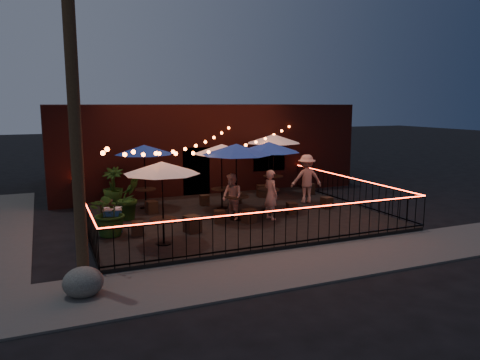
{
  "coord_description": "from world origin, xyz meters",
  "views": [
    {
      "loc": [
        -6.08,
        -13.03,
        4.07
      ],
      "look_at": [
        0.43,
        2.24,
        1.34
      ],
      "focal_mm": 35.0,
      "sensor_mm": 36.0,
      "label": 1
    }
  ],
  "objects_px": {
    "utility_pole": "(74,107)",
    "cooler": "(113,220)",
    "cafe_table_3": "(222,150)",
    "cafe_table_4": "(269,148)",
    "cafe_table_0": "(162,169)",
    "boulder": "(83,282)",
    "cafe_table_2": "(236,150)",
    "cafe_table_1": "(144,150)",
    "cafe_table_5": "(274,140)"
  },
  "relations": [
    {
      "from": "utility_pole",
      "to": "cooler",
      "type": "xyz_separation_m",
      "value": [
        1.2,
        3.94,
        -3.47
      ]
    },
    {
      "from": "cafe_table_3",
      "to": "cafe_table_4",
      "type": "bearing_deg",
      "value": -33.17
    },
    {
      "from": "cafe_table_0",
      "to": "cafe_table_3",
      "type": "bearing_deg",
      "value": 49.01
    },
    {
      "from": "utility_pole",
      "to": "boulder",
      "type": "relative_size",
      "value": 9.14
    },
    {
      "from": "cafe_table_3",
      "to": "cooler",
      "type": "relative_size",
      "value": 3.51
    },
    {
      "from": "utility_pole",
      "to": "cafe_table_2",
      "type": "height_order",
      "value": "utility_pole"
    },
    {
      "from": "utility_pole",
      "to": "cafe_table_1",
      "type": "relative_size",
      "value": 3.33
    },
    {
      "from": "cafe_table_1",
      "to": "cafe_table_0",
      "type": "bearing_deg",
      "value": -95.92
    },
    {
      "from": "cafe_table_3",
      "to": "cafe_table_2",
      "type": "bearing_deg",
      "value": -94.66
    },
    {
      "from": "utility_pole",
      "to": "cafe_table_5",
      "type": "bearing_deg",
      "value": 41.07
    },
    {
      "from": "cafe_table_1",
      "to": "boulder",
      "type": "bearing_deg",
      "value": -111.36
    },
    {
      "from": "utility_pole",
      "to": "cooler",
      "type": "height_order",
      "value": "utility_pole"
    },
    {
      "from": "cafe_table_3",
      "to": "boulder",
      "type": "bearing_deg",
      "value": -131.59
    },
    {
      "from": "utility_pole",
      "to": "cafe_table_4",
      "type": "height_order",
      "value": "utility_pole"
    },
    {
      "from": "cafe_table_0",
      "to": "cafe_table_2",
      "type": "distance_m",
      "value": 3.52
    },
    {
      "from": "cafe_table_0",
      "to": "cafe_table_2",
      "type": "bearing_deg",
      "value": 31.7
    },
    {
      "from": "utility_pole",
      "to": "boulder",
      "type": "bearing_deg",
      "value": -95.84
    },
    {
      "from": "cafe_table_2",
      "to": "cafe_table_3",
      "type": "bearing_deg",
      "value": 85.34
    },
    {
      "from": "cafe_table_5",
      "to": "boulder",
      "type": "relative_size",
      "value": 2.98
    },
    {
      "from": "cooler",
      "to": "utility_pole",
      "type": "bearing_deg",
      "value": -98.54
    },
    {
      "from": "cafe_table_2",
      "to": "cafe_table_4",
      "type": "height_order",
      "value": "cafe_table_2"
    },
    {
      "from": "cafe_table_3",
      "to": "boulder",
      "type": "distance_m",
      "value": 8.55
    },
    {
      "from": "cafe_table_4",
      "to": "boulder",
      "type": "relative_size",
      "value": 2.9
    },
    {
      "from": "utility_pole",
      "to": "cafe_table_2",
      "type": "relative_size",
      "value": 2.83
    },
    {
      "from": "cafe_table_0",
      "to": "boulder",
      "type": "distance_m",
      "value": 4.03
    },
    {
      "from": "cafe_table_5",
      "to": "boulder",
      "type": "height_order",
      "value": "cafe_table_5"
    },
    {
      "from": "cooler",
      "to": "cafe_table_2",
      "type": "bearing_deg",
      "value": 8.52
    },
    {
      "from": "cafe_table_0",
      "to": "cafe_table_5",
      "type": "xyz_separation_m",
      "value": [
        6.16,
        5.3,
        0.24
      ]
    },
    {
      "from": "cafe_table_5",
      "to": "cafe_table_1",
      "type": "bearing_deg",
      "value": -174.3
    },
    {
      "from": "cafe_table_2",
      "to": "cafe_table_5",
      "type": "xyz_separation_m",
      "value": [
        3.17,
        3.45,
        0.02
      ]
    },
    {
      "from": "cafe_table_1",
      "to": "cafe_table_4",
      "type": "xyz_separation_m",
      "value": [
        4.11,
        -2.09,
        0.12
      ]
    },
    {
      "from": "cafe_table_4",
      "to": "cafe_table_5",
      "type": "distance_m",
      "value": 3.08
    },
    {
      "from": "cafe_table_3",
      "to": "cafe_table_4",
      "type": "height_order",
      "value": "cafe_table_4"
    },
    {
      "from": "utility_pole",
      "to": "cafe_table_0",
      "type": "xyz_separation_m",
      "value": [
        2.33,
        2.1,
        -1.71
      ]
    },
    {
      "from": "utility_pole",
      "to": "cafe_table_1",
      "type": "distance_m",
      "value": 7.58
    },
    {
      "from": "cafe_table_2",
      "to": "cooler",
      "type": "xyz_separation_m",
      "value": [
        -4.12,
        -0.01,
        -1.98
      ]
    },
    {
      "from": "cafe_table_4",
      "to": "utility_pole",
      "type": "bearing_deg",
      "value": -145.59
    },
    {
      "from": "cafe_table_0",
      "to": "boulder",
      "type": "relative_size",
      "value": 3.19
    },
    {
      "from": "cafe_table_2",
      "to": "cafe_table_3",
      "type": "xyz_separation_m",
      "value": [
        0.14,
        1.76,
        -0.15
      ]
    },
    {
      "from": "utility_pole",
      "to": "cafe_table_1",
      "type": "xyz_separation_m",
      "value": [
        2.82,
        6.83,
        -1.66
      ]
    },
    {
      "from": "boulder",
      "to": "utility_pole",
      "type": "bearing_deg",
      "value": 84.16
    },
    {
      "from": "cafe_table_5",
      "to": "cafe_table_2",
      "type": "bearing_deg",
      "value": -132.56
    },
    {
      "from": "utility_pole",
      "to": "cafe_table_4",
      "type": "distance_m",
      "value": 8.54
    },
    {
      "from": "cafe_table_0",
      "to": "cafe_table_1",
      "type": "distance_m",
      "value": 4.76
    },
    {
      "from": "cafe_table_1",
      "to": "cafe_table_5",
      "type": "xyz_separation_m",
      "value": [
        5.67,
        0.57,
        0.19
      ]
    },
    {
      "from": "boulder",
      "to": "cafe_table_2",
      "type": "bearing_deg",
      "value": 39.66
    },
    {
      "from": "cafe_table_2",
      "to": "boulder",
      "type": "xyz_separation_m",
      "value": [
        -5.37,
        -4.45,
        -2.17
      ]
    },
    {
      "from": "cafe_table_2",
      "to": "cooler",
      "type": "bearing_deg",
      "value": -179.91
    },
    {
      "from": "cafe_table_5",
      "to": "cooler",
      "type": "distance_m",
      "value": 8.31
    },
    {
      "from": "utility_pole",
      "to": "cooler",
      "type": "bearing_deg",
      "value": 73.03
    }
  ]
}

